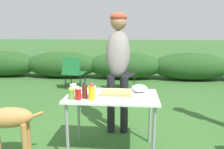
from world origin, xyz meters
The scene contains 15 objects.
shrub_hedge centered at (0.00, 4.19, 0.41)m, with size 14.40×0.90×0.83m.
folding_table centered at (0.00, 0.00, 0.66)m, with size 1.10×0.64×0.74m.
food_tray centered at (0.05, -0.01, 0.77)m, with size 0.41×0.25×0.06m.
plate_stack centered at (-0.33, 0.05, 0.75)m, with size 0.23×0.23×0.02m, color white.
mixing_bowl centered at (0.33, 0.18, 0.79)m, with size 0.21×0.21×0.09m, color silver.
paper_cup_stack centered at (-0.47, -0.03, 0.81)m, with size 0.08×0.08×0.13m, color white.
relish_jar centered at (-0.44, -0.20, 0.81)m, with size 0.07×0.07×0.13m.
ketchup_bottle centered at (-0.36, -0.20, 0.82)m, with size 0.07×0.07×0.17m.
mustard_bottle centered at (-0.21, -0.20, 0.84)m, with size 0.07×0.07×0.21m.
bbq_sauce_bottle centered at (-0.30, -0.15, 0.83)m, with size 0.06×0.06×0.20m.
mayo_bottle centered at (-0.20, -0.11, 0.83)m, with size 0.06×0.06×0.19m.
standing_person_in_olive_jacket centered at (0.03, 0.67, 1.13)m, with size 0.38×0.51×1.77m.
dog centered at (-1.21, -0.32, 0.49)m, with size 0.84×0.36×0.71m.
camp_chair_green_behind_table centered at (-0.01, 2.87, 0.47)m, with size 0.65×0.72×0.83m.
camp_chair_near_hedge centered at (-1.27, 2.89, 0.47)m, with size 0.52×0.63×0.83m.
Camera 1 is at (0.24, -2.52, 1.52)m, focal length 35.00 mm.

